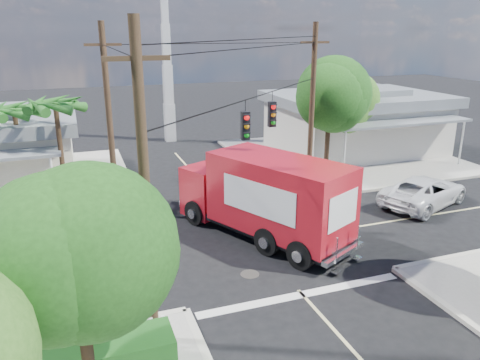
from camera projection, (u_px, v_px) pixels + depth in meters
name	position (u px, v px, depth m)	size (l,w,h in m)	color
ground	(256.00, 243.00, 19.84)	(120.00, 120.00, 0.00)	black
sidewalk_ne	(342.00, 156.00, 33.06)	(14.12, 14.12, 0.14)	#A09B90
sidewalk_nw	(3.00, 190.00, 26.04)	(14.12, 14.12, 0.14)	#A09B90
road_markings	(270.00, 258.00, 18.52)	(32.00, 32.00, 0.01)	beige
building_ne	(356.00, 120.00, 33.85)	(11.80, 10.20, 4.50)	beige
radio_tower	(167.00, 70.00, 36.15)	(0.80, 0.80, 17.00)	silver
tree_sw_front	(76.00, 253.00, 9.49)	(3.88, 3.78, 6.03)	#422D1C
tree_ne_front	(330.00, 100.00, 26.73)	(4.21, 4.14, 6.66)	#422D1C
tree_ne_back	(348.00, 102.00, 29.72)	(3.77, 3.66, 5.82)	#422D1C
palm_nw_front	(56.00, 107.00, 22.57)	(3.01, 3.08, 5.59)	#422D1C
palm_nw_back	(14.00, 112.00, 23.38)	(3.01, 3.08, 5.19)	#422D1C
utility_poles	(207.00, 130.00, 19.32)	(12.00, 10.68, 9.00)	#473321
picket_fence	(56.00, 352.00, 12.10)	(5.94, 0.06, 1.00)	silver
vending_boxes	(320.00, 172.00, 27.27)	(1.90, 0.50, 1.10)	maroon
delivery_truck	(265.00, 197.00, 19.87)	(5.93, 8.66, 3.65)	black
parked_car	(424.00, 191.00, 23.87)	(2.49, 5.40, 1.50)	silver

